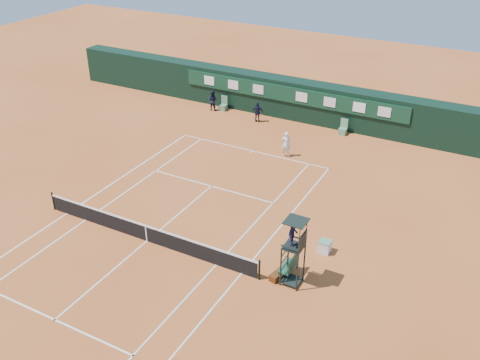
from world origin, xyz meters
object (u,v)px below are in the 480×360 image
object	(u,v)px
umpire_chair	(294,239)
cooler	(325,246)
player	(286,144)
tennis_net	(146,233)
player_bench	(290,265)

from	to	relation	value
umpire_chair	cooler	world-z (taller)	umpire_chair
player	umpire_chair	bearing A→B (deg)	102.52
tennis_net	umpire_chair	xyz separation A→B (m)	(7.80, 0.49, 1.95)
tennis_net	cooler	size ratio (longest dim) A/B	20.00
umpire_chair	player_bench	world-z (taller)	umpire_chair
tennis_net	cooler	world-z (taller)	tennis_net
umpire_chair	player	world-z (taller)	umpire_chair
umpire_chair	player_bench	xyz separation A→B (m)	(-0.29, 0.48, -1.86)
player_bench	cooler	distance (m)	2.60
player_bench	player	world-z (taller)	player
tennis_net	player	world-z (taller)	player
tennis_net	umpire_chair	bearing A→B (deg)	3.58
cooler	player	bearing A→B (deg)	124.35
tennis_net	umpire_chair	distance (m)	8.06
umpire_chair	player	size ratio (longest dim) A/B	1.93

